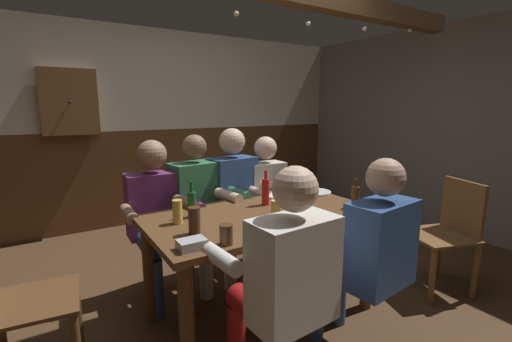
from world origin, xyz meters
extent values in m
plane|color=#4C331E|center=(0.00, 0.00, 0.00)|extent=(6.57, 6.57, 0.00)
cube|color=beige|center=(0.00, 2.32, 1.76)|extent=(5.48, 0.12, 1.21)
cube|color=brown|center=(0.00, 2.32, 0.58)|extent=(5.48, 0.12, 1.16)
cube|color=gray|center=(2.80, 0.00, 1.18)|extent=(0.12, 4.53, 2.37)
cube|color=brown|center=(0.00, -0.20, 0.72)|extent=(1.52, 0.85, 0.04)
cylinder|color=brown|center=(-0.68, -0.54, 0.35)|extent=(0.08, 0.08, 0.70)
cylinder|color=brown|center=(0.68, -0.54, 0.35)|extent=(0.08, 0.08, 0.70)
cylinder|color=brown|center=(-0.68, 0.15, 0.35)|extent=(0.08, 0.08, 0.70)
cylinder|color=brown|center=(0.68, 0.15, 0.35)|extent=(0.08, 0.08, 0.70)
cube|color=#6B2D66|center=(-0.51, 0.53, 0.70)|extent=(0.41, 0.22, 0.49)
sphere|color=#9E755B|center=(-0.51, 0.53, 1.09)|extent=(0.22, 0.22, 0.22)
cylinder|color=#2D4C84|center=(-0.41, 0.36, 0.48)|extent=(0.14, 0.43, 0.13)
cylinder|color=#2D4C84|center=(-0.63, 0.37, 0.48)|extent=(0.14, 0.43, 0.13)
cylinder|color=#2D4C84|center=(-0.41, 0.15, 0.21)|extent=(0.10, 0.10, 0.42)
cylinder|color=#2D4C84|center=(-0.64, 0.16, 0.21)|extent=(0.10, 0.10, 0.42)
cylinder|color=#6B2D66|center=(-0.29, 0.28, 0.73)|extent=(0.09, 0.28, 0.08)
cylinder|color=#9E755B|center=(-0.75, 0.29, 0.73)|extent=(0.09, 0.28, 0.08)
cube|color=#33724C|center=(-0.17, 0.53, 0.73)|extent=(0.43, 0.29, 0.54)
sphere|color=brown|center=(-0.17, 0.53, 1.13)|extent=(0.20, 0.20, 0.20)
cylinder|color=silver|center=(-0.04, 0.42, 0.48)|extent=(0.18, 0.38, 0.13)
cylinder|color=silver|center=(-0.27, 0.39, 0.48)|extent=(0.18, 0.38, 0.13)
cylinder|color=silver|center=(-0.02, 0.23, 0.21)|extent=(0.10, 0.10, 0.42)
cylinder|color=silver|center=(-0.24, 0.20, 0.21)|extent=(0.10, 0.10, 0.42)
cylinder|color=#33724C|center=(0.09, 0.30, 0.76)|extent=(0.11, 0.29, 0.08)
cylinder|color=brown|center=(-0.37, 0.24, 0.76)|extent=(0.11, 0.29, 0.08)
cube|color=#2D4C84|center=(0.17, 0.53, 0.74)|extent=(0.43, 0.28, 0.55)
sphere|color=beige|center=(0.17, 0.53, 1.15)|extent=(0.22, 0.22, 0.22)
cylinder|color=#B78493|center=(0.30, 0.39, 0.48)|extent=(0.19, 0.43, 0.13)
cylinder|color=#B78493|center=(0.08, 0.36, 0.48)|extent=(0.19, 0.43, 0.13)
cylinder|color=#B78493|center=(0.33, 0.19, 0.21)|extent=(0.10, 0.10, 0.42)
cylinder|color=#B78493|center=(0.11, 0.16, 0.21)|extent=(0.10, 0.10, 0.42)
cylinder|color=beige|center=(0.43, 0.31, 0.76)|extent=(0.12, 0.29, 0.08)
cylinder|color=beige|center=(-0.02, 0.24, 0.76)|extent=(0.12, 0.29, 0.08)
cube|color=silver|center=(0.51, 0.53, 0.70)|extent=(0.36, 0.22, 0.48)
sphere|color=beige|center=(0.51, 0.53, 1.07)|extent=(0.21, 0.21, 0.21)
cylinder|color=#2D4C84|center=(0.60, 0.36, 0.48)|extent=(0.15, 0.43, 0.13)
cylinder|color=#2D4C84|center=(0.41, 0.37, 0.48)|extent=(0.15, 0.43, 0.13)
cylinder|color=#2D4C84|center=(0.59, 0.15, 0.21)|extent=(0.10, 0.10, 0.42)
cylinder|color=#2D4C84|center=(0.40, 0.16, 0.21)|extent=(0.10, 0.10, 0.42)
cylinder|color=silver|center=(0.71, 0.28, 0.72)|extent=(0.09, 0.28, 0.08)
cylinder|color=beige|center=(0.30, 0.29, 0.72)|extent=(0.09, 0.28, 0.08)
cube|color=silver|center=(-0.30, -0.92, 0.71)|extent=(0.41, 0.25, 0.50)
sphere|color=beige|center=(-0.30, -0.92, 1.09)|extent=(0.21, 0.21, 0.21)
cylinder|color=#AD1919|center=(-0.42, -0.79, 0.48)|extent=(0.15, 0.38, 0.13)
cylinder|color=#AD1919|center=(-0.20, -0.78, 0.48)|extent=(0.15, 0.38, 0.13)
cylinder|color=#AD1919|center=(-0.43, -0.61, 0.21)|extent=(0.10, 0.10, 0.42)
cylinder|color=#AD1919|center=(-0.21, -0.60, 0.21)|extent=(0.10, 0.10, 0.42)
cylinder|color=silver|center=(-0.55, -0.68, 0.73)|extent=(0.10, 0.28, 0.08)
cylinder|color=silver|center=(-0.09, -0.65, 0.73)|extent=(0.10, 0.28, 0.08)
cube|color=#2D4C84|center=(0.30, -0.92, 0.70)|extent=(0.43, 0.26, 0.49)
sphere|color=tan|center=(0.30, -0.92, 1.08)|extent=(0.21, 0.21, 0.21)
cylinder|color=#2D4C84|center=(0.18, -0.79, 0.48)|extent=(0.17, 0.41, 0.13)
cylinder|color=#2D4C84|center=(0.40, -0.76, 0.48)|extent=(0.17, 0.41, 0.13)
cylinder|color=#2D4C84|center=(0.16, -0.59, 0.21)|extent=(0.10, 0.10, 0.42)
cylinder|color=#2D4C84|center=(0.38, -0.56, 0.21)|extent=(0.10, 0.10, 0.42)
cylinder|color=#2D4C84|center=(0.05, -0.69, 0.73)|extent=(0.11, 0.29, 0.08)
cylinder|color=#2D4C84|center=(0.51, -0.64, 0.73)|extent=(0.11, 0.29, 0.08)
cube|color=brown|center=(1.35, -0.66, 0.45)|extent=(0.56, 0.56, 0.02)
cube|color=brown|center=(1.54, -0.72, 0.67)|extent=(0.16, 0.38, 0.42)
cylinder|color=brown|center=(1.11, -0.78, 0.22)|extent=(0.04, 0.04, 0.44)
cylinder|color=brown|center=(1.23, -0.42, 0.22)|extent=(0.04, 0.04, 0.44)
cylinder|color=brown|center=(1.47, -0.90, 0.22)|extent=(0.04, 0.04, 0.44)
cylinder|color=brown|center=(1.59, -0.54, 0.22)|extent=(0.04, 0.04, 0.44)
cube|color=brown|center=(-1.33, -0.06, 0.45)|extent=(0.48, 0.48, 0.02)
cylinder|color=brown|center=(-1.12, 0.11, 0.22)|extent=(0.04, 0.04, 0.44)
cylinder|color=brown|center=(-1.50, 0.15, 0.22)|extent=(0.04, 0.04, 0.44)
cube|color=#B2B7BC|center=(-0.63, -0.51, 0.77)|extent=(0.14, 0.10, 0.05)
cylinder|color=white|center=(0.67, 0.02, 0.75)|extent=(0.25, 0.25, 0.01)
cylinder|color=white|center=(0.37, 0.11, 0.75)|extent=(0.27, 0.27, 0.01)
cylinder|color=#593314|center=(0.63, -0.44, 0.82)|extent=(0.06, 0.06, 0.15)
cylinder|color=#593314|center=(0.63, -0.44, 0.92)|extent=(0.02, 0.02, 0.06)
cylinder|color=red|center=(0.13, -0.05, 0.84)|extent=(0.06, 0.06, 0.19)
cylinder|color=red|center=(0.13, -0.05, 0.96)|extent=(0.02, 0.02, 0.06)
cylinder|color=#195923|center=(-0.43, -0.03, 0.82)|extent=(0.06, 0.06, 0.17)
cylinder|color=#195923|center=(-0.43, -0.03, 0.94)|extent=(0.02, 0.02, 0.07)
cylinder|color=#4C2D19|center=(-0.45, -0.55, 0.79)|extent=(0.07, 0.07, 0.11)
cylinder|color=#4C2D19|center=(0.50, -0.08, 0.81)|extent=(0.07, 0.07, 0.14)
cylinder|color=#E5C64C|center=(-0.03, -0.39, 0.81)|extent=(0.07, 0.07, 0.14)
cylinder|color=#4C2D19|center=(-0.53, -0.32, 0.82)|extent=(0.07, 0.07, 0.16)
cylinder|color=#4C2D19|center=(0.12, -0.48, 0.81)|extent=(0.07, 0.07, 0.14)
cylinder|color=#E5C64C|center=(-0.55, -0.09, 0.81)|extent=(0.06, 0.06, 0.15)
cube|color=brown|center=(-0.90, 2.19, 1.49)|extent=(0.56, 0.12, 0.70)
sphere|color=black|center=(-0.90, 2.12, 1.49)|extent=(0.03, 0.03, 0.03)
sphere|color=#F9EAB2|center=(0.00, 0.13, 2.06)|extent=(0.04, 0.04, 0.04)
sphere|color=#F9EAB2|center=(0.64, 0.13, 2.08)|extent=(0.04, 0.04, 0.04)
sphere|color=#F9EAB2|center=(1.28, 0.13, 2.11)|extent=(0.04, 0.04, 0.04)
sphere|color=#F9EAB2|center=(1.92, 0.13, 2.17)|extent=(0.04, 0.04, 0.04)
camera|label=1|loc=(-1.23, -2.06, 1.45)|focal=24.36mm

